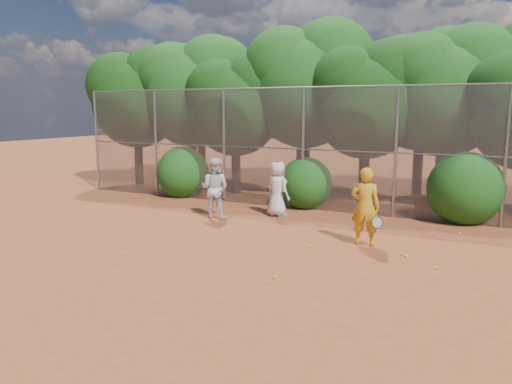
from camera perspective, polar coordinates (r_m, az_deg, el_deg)
The scene contains 23 objects.
ground at distance 11.12m, azimuth -1.09°, elevation -7.92°, with size 80.00×80.00×0.00m, color #974222.
fence_back at distance 16.26m, azimuth 8.30°, elevation 4.93°, with size 20.05×0.09×4.03m.
tree_0 at distance 22.59m, azimuth -13.34°, elevation 10.83°, with size 4.38×3.81×6.00m.
tree_1 at distance 21.51m, azimuth -7.23°, elevation 11.70°, with size 4.64×4.03×6.35m.
tree_2 at distance 19.61m, azimuth -2.17°, elevation 10.28°, with size 3.99×3.47×5.47m.
tree_3 at distance 19.52m, azimuth 5.93°, elevation 12.63°, with size 4.89×4.26×6.70m.
tree_4 at distance 18.18m, azimuth 12.72°, elevation 10.66°, with size 4.19×3.64×5.73m.
tree_5 at distance 18.56m, azimuth 21.03°, elevation 11.14°, with size 4.51×3.92×6.17m.
tree_9 at distance 23.99m, azimuth -6.18°, elevation 11.91°, with size 4.83×4.20×6.62m.
tree_10 at distance 21.94m, azimuth 5.50°, elevation 12.90°, with size 5.15×4.48×7.06m.
tree_11 at distance 20.27m, azimuth 18.63°, elevation 11.42°, with size 4.64×4.03×6.35m.
bush_0 at distance 19.26m, azimuth -8.37°, elevation 2.50°, with size 2.00×2.00×2.00m, color #144812.
bush_1 at distance 16.96m, azimuth 5.69°, elevation 1.25°, with size 1.80×1.80×1.80m, color #144812.
bush_2 at distance 15.90m, azimuth 22.82°, elevation 0.72°, with size 2.20×2.20×2.20m, color #144812.
player_yellow at distance 12.45m, azimuth 12.38°, elevation -1.65°, with size 0.88×0.59×1.94m.
player_teen at distance 15.49m, azimuth 2.47°, elevation 0.39°, with size 0.99×0.83×1.76m.
player_white at distance 15.26m, azimuth -4.74°, elevation 0.44°, with size 0.96×0.83×1.85m.
ball_0 at distance 11.23m, azimuth 19.87°, elevation -8.15°, with size 0.07×0.07×0.07m, color #B0D727.
ball_1 at distance 12.04m, azimuth 16.28°, elevation -6.78°, with size 0.07×0.07×0.07m, color #B0D727.
ball_2 at distance 10.04m, azimuth 2.20°, elevation -9.68°, with size 0.07×0.07×0.07m, color #B0D727.
ball_3 at distance 11.86m, azimuth 16.80°, elevation -7.04°, with size 0.07×0.07×0.07m, color #B0D727.
ball_4 at distance 12.22m, azimuth 6.17°, elevation -6.19°, with size 0.07×0.07×0.07m, color #B0D727.
ball_5 at distance 14.41m, azimuth 22.22°, elevation -4.42°, with size 0.07×0.07×0.07m, color #B0D727.
Camera 1 is at (4.88, -9.41, 3.35)m, focal length 35.00 mm.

